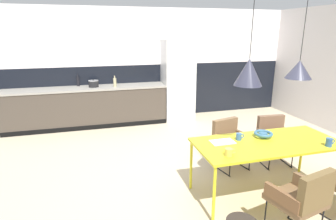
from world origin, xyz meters
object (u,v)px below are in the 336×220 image
(mug_dark_espresso, at_px, (229,152))
(bottle_vinegar_dark, at_px, (115,82))
(open_book, at_px, (222,142))
(armchair_near_window, at_px, (274,134))
(fruit_bowl, at_px, (263,134))
(refrigerator_column, at_px, (178,80))
(mug_glass_clear, at_px, (239,137))
(bottle_oil_tall, at_px, (78,81))
(cooking_pot, at_px, (94,84))
(armchair_far_side, at_px, (229,138))
(dining_table, at_px, (267,145))
(mug_white_ceramic, at_px, (329,142))
(armchair_corner_seat, at_px, (304,196))
(pendant_lamp_over_table_near, at_px, (249,72))
(pendant_lamp_over_table_far, at_px, (299,69))

(mug_dark_espresso, xyz_separation_m, bottle_vinegar_dark, (-0.95, 3.65, 0.21))
(open_book, distance_m, mug_dark_espresso, 0.40)
(armchair_near_window, height_order, fruit_bowl, fruit_bowl)
(refrigerator_column, xyz_separation_m, bottle_vinegar_dark, (-1.52, -0.09, 0.03))
(mug_glass_clear, relative_size, bottle_oil_tall, 0.43)
(mug_glass_clear, xyz_separation_m, cooking_pot, (-1.77, 3.37, 0.19))
(refrigerator_column, relative_size, armchair_far_side, 2.51)
(open_book, bearing_deg, armchair_near_window, 27.37)
(dining_table, relative_size, mug_white_ceramic, 15.27)
(armchair_corner_seat, bearing_deg, dining_table, 67.12)
(pendant_lamp_over_table_near, bearing_deg, armchair_near_window, 37.63)
(armchair_near_window, distance_m, fruit_bowl, 0.96)
(fruit_bowl, xyz_separation_m, bottle_oil_tall, (-2.46, 3.58, 0.22))
(open_book, xyz_separation_m, pendant_lamp_over_table_near, (0.19, -0.17, 0.91))
(pendant_lamp_over_table_near, bearing_deg, dining_table, 4.36)
(dining_table, height_order, mug_glass_clear, mug_glass_clear)
(armchair_far_side, relative_size, mug_white_ceramic, 6.27)
(fruit_bowl, relative_size, pendant_lamp_over_table_far, 0.23)
(armchair_far_side, bearing_deg, bottle_oil_tall, -64.71)
(open_book, distance_m, mug_white_ceramic, 1.29)
(mug_glass_clear, distance_m, pendant_lamp_over_table_far, 1.12)
(open_book, xyz_separation_m, bottle_oil_tall, (-1.86, 3.60, 0.26))
(cooking_pot, relative_size, bottle_oil_tall, 0.84)
(armchair_far_side, height_order, mug_dark_espresso, mug_dark_espresso)
(mug_white_ceramic, xyz_separation_m, mug_glass_clear, (-0.96, 0.48, -0.01))
(mug_white_ceramic, bearing_deg, mug_dark_espresso, 176.37)
(mug_white_ceramic, distance_m, mug_dark_espresso, 1.32)
(bottle_oil_tall, bearing_deg, refrigerator_column, -5.58)
(open_book, height_order, bottle_oil_tall, bottle_oil_tall)
(bottle_vinegar_dark, relative_size, pendant_lamp_over_table_near, 0.23)
(bottle_oil_tall, relative_size, pendant_lamp_over_table_near, 0.24)
(mug_dark_espresso, bearing_deg, armchair_far_side, 61.28)
(armchair_near_window, height_order, bottle_vinegar_dark, bottle_vinegar_dark)
(armchair_near_window, relative_size, mug_glass_clear, 6.69)
(armchair_corner_seat, xyz_separation_m, open_book, (-0.41, 1.00, 0.23))
(cooking_pot, bearing_deg, pendant_lamp_over_table_near, -64.26)
(armchair_corner_seat, distance_m, armchair_near_window, 1.85)
(pendant_lamp_over_table_far, bearing_deg, cooking_pot, 125.32)
(bottle_oil_tall, bearing_deg, armchair_corner_seat, -63.66)
(armchair_far_side, bearing_deg, mug_white_ceramic, 109.02)
(fruit_bowl, distance_m, mug_dark_espresso, 0.81)
(dining_table, distance_m, armchair_far_side, 0.86)
(fruit_bowl, distance_m, bottle_oil_tall, 4.35)
(pendant_lamp_over_table_far, bearing_deg, open_book, 174.45)
(fruit_bowl, xyz_separation_m, mug_glass_clear, (-0.36, 0.01, -0.00))
(refrigerator_column, bearing_deg, fruit_bowl, -87.54)
(bottle_oil_tall, bearing_deg, mug_white_ceramic, -52.91)
(fruit_bowl, bearing_deg, cooking_pot, 122.22)
(refrigerator_column, height_order, bottle_oil_tall, refrigerator_column)
(armchair_corner_seat, relative_size, pendant_lamp_over_table_far, 0.77)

